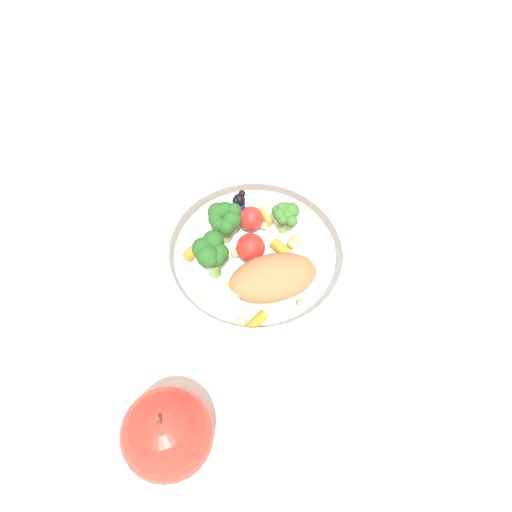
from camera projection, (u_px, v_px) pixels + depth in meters
name	position (u px, v px, depth m)	size (l,w,h in m)	color
ground_plane	(251.00, 259.00, 0.59)	(2.40, 2.40, 0.00)	silver
food_container	(257.00, 258.00, 0.55)	(0.21, 0.21, 0.06)	white
loose_apple	(168.00, 434.00, 0.44)	(0.08, 0.08, 0.10)	red
folded_napkin	(390.00, 153.00, 0.67)	(0.14, 0.11, 0.01)	silver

